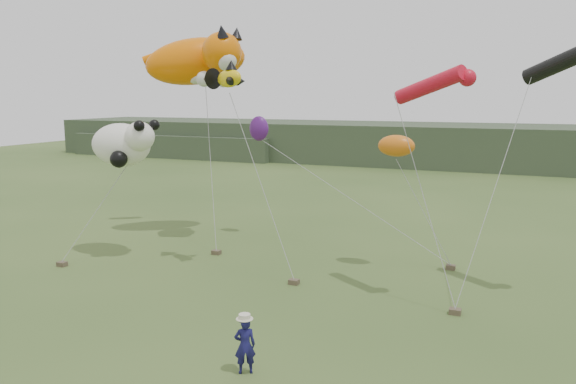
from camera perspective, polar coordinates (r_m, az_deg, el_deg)
The scene contains 9 objects.
ground at distance 16.72m, azimuth -3.75°, elevation -14.30°, with size 120.00×120.00×0.00m, color #385123.
headland at distance 59.37m, azimuth 13.16°, elevation 4.71°, with size 90.00×13.00×4.00m.
festival_attendant at distance 14.38m, azimuth -4.40°, elevation -15.28°, with size 0.53×0.35×1.45m, color #151349.
sandbag_anchors at distance 21.75m, azimuth -0.17°, elevation -8.25°, with size 15.64×5.98×0.18m.
cat_kite at distance 27.64m, azimuth -8.81°, elevation 13.10°, with size 6.43×4.70×2.90m.
fish_kite at distance 22.23m, azimuth -6.76°, elevation 11.43°, with size 2.25×1.48×1.09m.
tube_kites at distance 20.09m, azimuth 22.40°, elevation 11.51°, with size 7.08×4.12×2.27m.
panda_kite at distance 24.66m, azimuth -16.33°, elevation 4.71°, with size 3.21×2.08×2.00m.
misc_kites at distance 24.21m, azimuth 4.30°, elevation 5.55°, with size 8.51×3.59×1.38m.
Camera 1 is at (6.91, -13.63, 6.78)m, focal length 35.00 mm.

